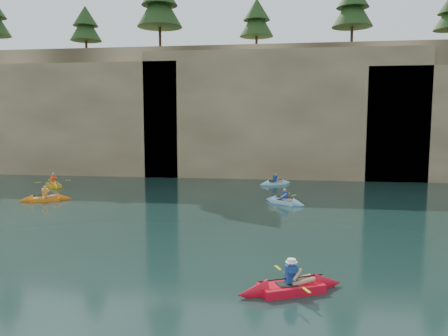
# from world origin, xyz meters

# --- Properties ---
(ground) EXTENTS (160.00, 160.00, 0.00)m
(ground) POSITION_xyz_m (0.00, 0.00, 0.00)
(ground) COLOR black
(ground) RESTS_ON ground
(cliff) EXTENTS (70.00, 16.00, 12.00)m
(cliff) POSITION_xyz_m (0.00, 30.00, 6.00)
(cliff) COLOR tan
(cliff) RESTS_ON ground
(cliff_slab_west) EXTENTS (26.00, 2.40, 10.56)m
(cliff_slab_west) POSITION_xyz_m (-20.00, 22.60, 5.28)
(cliff_slab_west) COLOR tan
(cliff_slab_west) RESTS_ON ground
(cliff_slab_center) EXTENTS (24.00, 2.40, 11.40)m
(cliff_slab_center) POSITION_xyz_m (2.00, 22.60, 5.70)
(cliff_slab_center) COLOR tan
(cliff_slab_center) RESTS_ON ground
(sea_cave_west) EXTENTS (4.50, 1.00, 4.00)m
(sea_cave_west) POSITION_xyz_m (-18.00, 21.95, 2.00)
(sea_cave_west) COLOR black
(sea_cave_west) RESTS_ON ground
(sea_cave_center) EXTENTS (3.50, 1.00, 3.20)m
(sea_cave_center) POSITION_xyz_m (-4.00, 21.95, 1.60)
(sea_cave_center) COLOR black
(sea_cave_center) RESTS_ON ground
(sea_cave_east) EXTENTS (5.00, 1.00, 4.50)m
(sea_cave_east) POSITION_xyz_m (10.00, 21.95, 2.25)
(sea_cave_east) COLOR black
(sea_cave_east) RESTS_ON ground
(main_kayaker) EXTENTS (3.45, 2.19, 1.28)m
(main_kayaker) POSITION_xyz_m (2.66, -3.00, 0.17)
(main_kayaker) COLOR red
(main_kayaker) RESTS_ON ground
(kayaker_orange) EXTENTS (3.20, 2.21, 1.21)m
(kayaker_orange) POSITION_xyz_m (-12.66, 9.61, 0.15)
(kayaker_orange) COLOR orange
(kayaker_orange) RESTS_ON ground
(kayaker_ltblue_near) EXTENTS (2.81, 2.35, 1.18)m
(kayaker_ltblue_near) POSITION_xyz_m (2.41, 10.90, 0.15)
(kayaker_ltblue_near) COLOR #92CAF5
(kayaker_ltblue_near) RESTS_ON ground
(kayaker_yellow) EXTENTS (2.72, 3.02, 1.34)m
(kayaker_yellow) POSITION_xyz_m (-15.18, 15.08, 0.17)
(kayaker_yellow) COLOR gold
(kayaker_yellow) RESTS_ON ground
(kayaker_ltblue_mid) EXTENTS (2.78, 2.16, 1.10)m
(kayaker_ltblue_mid) POSITION_xyz_m (1.67, 18.66, 0.14)
(kayaker_ltblue_mid) COLOR #94D9F9
(kayaker_ltblue_mid) RESTS_ON ground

